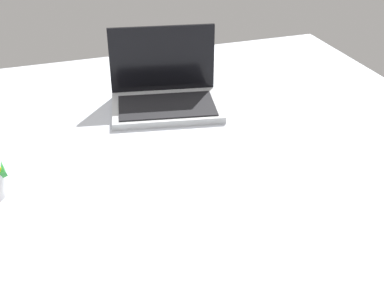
# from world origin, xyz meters

# --- Properties ---
(bed_mattress) EXTENTS (1.80, 1.40, 0.18)m
(bed_mattress) POSITION_xyz_m (0.00, 0.00, 0.09)
(bed_mattress) COLOR #B7BCC6
(bed_mattress) RESTS_ON ground
(laptop) EXTENTS (0.37, 0.29, 0.23)m
(laptop) POSITION_xyz_m (0.11, 0.21, 0.22)
(laptop) COLOR #B7BABC
(laptop) RESTS_ON bed_mattress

